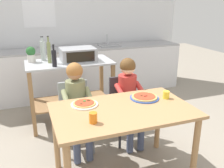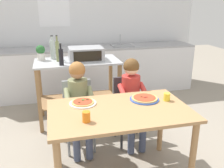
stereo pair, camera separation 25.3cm
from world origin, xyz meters
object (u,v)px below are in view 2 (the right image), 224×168
Objects in this scene: pizza_plate_white at (83,103)px; drinking_cup_orange at (86,117)px; potted_herb_plant at (41,52)px; child_in_olive_shirt at (79,98)px; bottle_slim_sauce at (61,57)px; dining_table at (120,120)px; bottle_squat_spirits at (53,49)px; kitchen_island_cart at (78,81)px; toaster_oven at (86,54)px; pizza_plate_blue_rimmed at (144,99)px; drinking_cup_yellow at (167,97)px; dining_chair_left at (78,110)px; dining_chair_right at (129,105)px; child_in_red_shirt at (132,93)px; bottle_brown_beer at (58,51)px.

drinking_cup_orange is (-0.02, -0.38, 0.03)m from pizza_plate_white.
potted_herb_plant is 0.20× the size of child_in_olive_shirt.
bottle_slim_sauce reaches higher than potted_herb_plant.
bottle_squat_spirits is at bearing 109.43° from dining_table.
potted_herb_plant is at bearing 102.66° from drinking_cup_orange.
dining_table is at bearing -70.57° from bottle_squat_spirits.
toaster_oven is at bearing 0.23° from kitchen_island_cart.
bottle_slim_sauce is 1.30m from pizza_plate_blue_rimmed.
drinking_cup_yellow is (0.84, -0.12, 0.03)m from pizza_plate_white.
bottle_squat_spirits is (-0.10, 0.40, 0.03)m from bottle_slim_sauce.
dining_chair_left is 8.83× the size of drinking_cup_orange.
dining_chair_right is 0.58m from pizza_plate_blue_rimmed.
toaster_oven is 2.22× the size of potted_herb_plant.
toaster_oven is at bearing 94.39° from dining_table.
pizza_plate_blue_rimmed is (0.63, -0.40, 0.09)m from child_in_olive_shirt.
drinking_cup_yellow is at bearing -65.39° from child_in_red_shirt.
pizza_plate_blue_rimmed is at bearing -90.00° from dining_chair_right.
kitchen_island_cart is 0.58m from bottle_squat_spirits.
pizza_plate_blue_rimmed is 0.73m from drinking_cup_orange.
bottle_brown_beer reaches higher than drinking_cup_yellow.
bottle_brown_beer is 3.92× the size of drinking_cup_orange.
potted_herb_plant is 1.92m from drinking_cup_yellow.
child_in_red_shirt is (1.03, -0.98, -0.35)m from potted_herb_plant.
bottle_slim_sauce is 0.85× the size of bottle_squat_spirits.
dining_chair_left reaches higher than pizza_plate_white.
bottle_brown_beer is 0.18m from bottle_squat_spirits.
drinking_cup_orange is at bearing -82.92° from bottle_squat_spirits.
child_in_red_shirt is (0.54, -0.84, 0.07)m from kitchen_island_cart.
bottle_brown_beer is 0.34× the size of child_in_olive_shirt.
potted_herb_plant is (-0.49, 0.14, 0.41)m from kitchen_island_cart.
pizza_plate_blue_rimmed is 0.23m from drinking_cup_yellow.
dining_chair_right is (0.86, -0.91, -0.58)m from bottle_squat_spirits.
potted_herb_plant is (-0.26, 0.36, 0.00)m from bottle_slim_sauce.
dining_chair_left is at bearing 90.00° from child_in_olive_shirt.
bottle_slim_sauce is 0.79× the size of bottle_brown_beer.
bottle_squat_spirits is 0.42× the size of dining_chair_right.
drinking_cup_yellow is at bearing -52.44° from bottle_brown_beer.
potted_herb_plant reaches higher than child_in_red_shirt.
dining_chair_right is (0.80, -0.74, -0.58)m from bottle_brown_beer.
bottle_brown_beer is 1.23m from child_in_red_shirt.
bottle_brown_beer is 0.44× the size of dining_chair_left.
toaster_oven is 0.45× the size of child_in_red_shirt.
bottle_slim_sauce is at bearing -148.50° from toaster_oven.
toaster_oven is 1.59× the size of pizza_plate_blue_rimmed.
bottle_squat_spirits is at bearing 121.44° from pizza_plate_blue_rimmed.
kitchen_island_cart is 1.00m from child_in_red_shirt.
bottle_brown_beer is 1.69× the size of potted_herb_plant.
child_in_red_shirt reaches higher than dining_table.
drinking_cup_orange is (-0.65, -0.34, 0.03)m from pizza_plate_blue_rimmed.
dining_chair_right is at bearing -42.58° from bottle_brown_beer.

